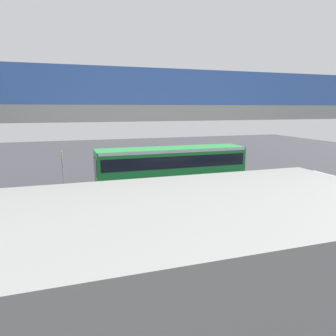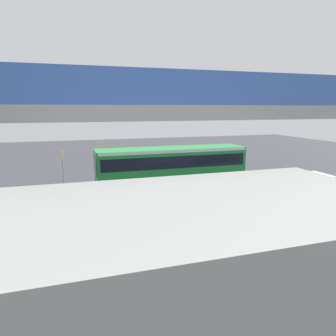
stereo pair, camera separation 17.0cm
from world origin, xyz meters
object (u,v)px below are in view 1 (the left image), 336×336
object	(u,v)px
parked_van	(293,190)
traffic_sign	(62,162)
city_bus	(171,164)
bicycle_orange	(27,203)
pedestrian	(182,166)

from	to	relation	value
parked_van	traffic_sign	bearing A→B (deg)	-37.47
city_bus	bicycle_orange	xyz separation A→B (m)	(10.13, 2.18, -1.51)
parked_van	pedestrian	xyz separation A→B (m)	(3.33, -10.84, -0.30)
parked_van	traffic_sign	xyz separation A→B (m)	(13.67, -10.47, 0.71)
city_bus	pedestrian	distance (m)	4.53
bicycle_orange	parked_van	bearing A→B (deg)	162.80
city_bus	traffic_sign	distance (m)	8.74
parked_van	pedestrian	distance (m)	11.34
city_bus	traffic_sign	size ratio (longest dim) A/B	4.12
parked_van	city_bus	bearing A→B (deg)	-51.45
pedestrian	traffic_sign	world-z (taller)	traffic_sign
parked_van	bicycle_orange	world-z (taller)	parked_van
city_bus	parked_van	xyz separation A→B (m)	(-5.62, 7.06, -0.70)
city_bus	bicycle_orange	bearing A→B (deg)	12.16
pedestrian	traffic_sign	distance (m)	10.39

